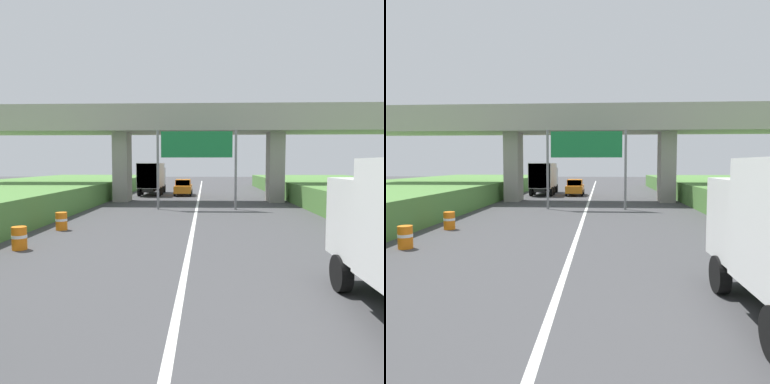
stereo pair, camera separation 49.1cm
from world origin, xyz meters
The scene contains 8 objects.
lane_centre_stripe centered at (0.00, 27.46, 0.00)m, with size 0.20×94.93×0.01m, color white.
overpass_bridge centered at (0.00, 34.33, 6.33)m, with size 40.00×4.80×8.31m.
overhead_highway_sign centered at (0.00, 28.42, 4.33)m, with size 5.88×0.18×5.81m.
speed_limit_sign centered at (7.40, 16.66, 1.48)m, with size 0.60×0.08×2.23m.
truck_silver centered at (-5.19, 41.84, 1.93)m, with size 2.44×7.30×3.44m.
car_orange centered at (-1.71, 40.64, 0.86)m, with size 1.86×4.10×1.72m.
construction_barrel_2 centered at (-6.58, 15.35, 0.46)m, with size 0.57×0.57×0.90m.
construction_barrel_3 centered at (-6.61, 19.63, 0.46)m, with size 0.57×0.57×0.90m.
Camera 2 is at (1.11, 1.57, 3.30)m, focal length 34.36 mm.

